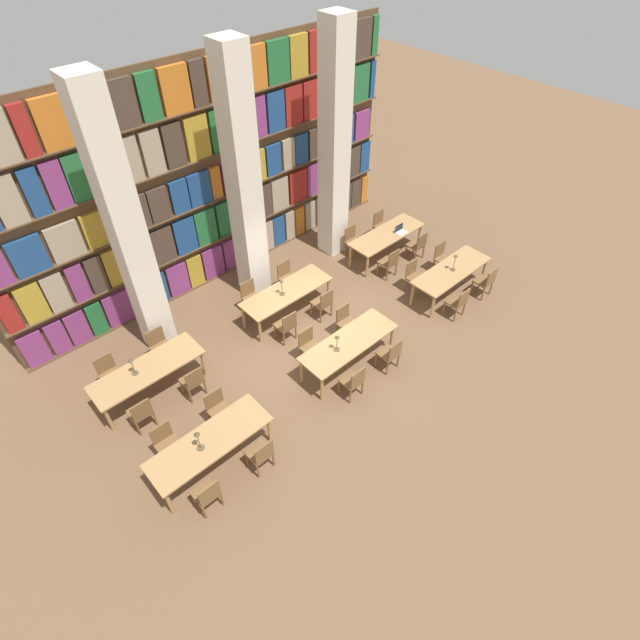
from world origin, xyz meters
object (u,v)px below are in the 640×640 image
at_px(chair_3, 218,408).
at_px(desk_lamp_4, 282,285).
at_px(desk_lamp_2, 455,260).
at_px(pillar_center, 244,187).
at_px(reading_table_0, 210,444).
at_px(chair_23, 381,225).
at_px(chair_4, 353,381).
at_px(laptop, 401,231).
at_px(pillar_right, 334,149).
at_px(chair_13, 110,373).
at_px(chair_6, 390,353).
at_px(chair_7, 346,321).
at_px(chair_18, 323,303).
at_px(chair_0, 207,494).
at_px(chair_10, 486,281).
at_px(reading_table_2, 451,272).
at_px(desk_lamp_1, 337,340).
at_px(reading_table_5, 387,236).
at_px(chair_16, 287,325).
at_px(chair_22, 418,245).
at_px(chair_9, 414,276).
at_px(chair_15, 160,345).
at_px(chair_2, 261,454).
at_px(reading_table_3, 148,371).
at_px(chair_12, 141,413).
at_px(chair_20, 389,262).
at_px(chair_8, 458,302).
at_px(chair_19, 287,276).
at_px(chair_14, 193,381).
at_px(desk_lamp_0, 198,438).
at_px(chair_17, 251,296).
at_px(pillar_left, 128,234).
at_px(desk_lamp_3, 132,364).

height_order(chair_3, desk_lamp_4, desk_lamp_4).
distance_m(chair_3, desk_lamp_2, 6.73).
bearing_deg(desk_lamp_4, pillar_center, 84.92).
bearing_deg(reading_table_0, chair_23, 20.76).
relative_size(chair_4, laptop, 2.73).
height_order(pillar_right, chair_13, pillar_right).
xyz_separation_m(chair_4, chair_6, (1.14, 0.00, 0.00)).
distance_m(pillar_right, chair_23, 2.94).
height_order(chair_7, chair_18, same).
xyz_separation_m(chair_0, laptop, (8.15, 2.76, 0.31)).
relative_size(chair_3, chair_10, 1.00).
bearing_deg(reading_table_2, desk_lamp_1, -179.69).
xyz_separation_m(reading_table_2, reading_table_5, (-0.01, 2.19, 0.00)).
height_order(chair_16, chair_22, same).
distance_m(desk_lamp_2, chair_16, 4.49).
bearing_deg(chair_9, desk_lamp_4, -24.92).
distance_m(chair_9, chair_15, 6.46).
xyz_separation_m(chair_2, chair_15, (0.01, 3.68, 0.00)).
relative_size(chair_7, reading_table_3, 0.38).
height_order(chair_12, chair_20, same).
bearing_deg(chair_10, desk_lamp_1, 171.83).
bearing_deg(chair_2, chair_8, 0.86).
bearing_deg(chair_15, chair_4, 124.09).
bearing_deg(chair_19, chair_9, 138.12).
bearing_deg(chair_14, desk_lamp_2, -13.07).
bearing_deg(desk_lamp_0, laptop, 14.99).
distance_m(desk_lamp_1, chair_17, 2.95).
height_order(reading_table_0, chair_7, chair_7).
xyz_separation_m(desk_lamp_0, desk_lamp_1, (3.43, 0.09, -0.04)).
height_order(chair_10, chair_20, same).
relative_size(reading_table_3, chair_12, 2.66).
xyz_separation_m(chair_6, chair_22, (3.61, 2.21, 0.00)).
bearing_deg(pillar_left, reading_table_5, -11.20).
distance_m(pillar_left, chair_15, 2.60).
relative_size(desk_lamp_2, desk_lamp_3, 1.11).
distance_m(reading_table_2, chair_15, 7.26).
bearing_deg(chair_2, pillar_left, 86.58).
relative_size(reading_table_2, chair_16, 2.66).
height_order(pillar_left, reading_table_3, pillar_left).
height_order(chair_3, chair_15, same).
distance_m(pillar_center, chair_8, 5.72).
xyz_separation_m(chair_3, desk_lamp_2, (6.67, -0.61, 0.60)).
xyz_separation_m(reading_table_3, reading_table_5, (7.27, -0.03, 0.00)).
distance_m(chair_2, chair_17, 4.41).
height_order(desk_lamp_3, reading_table_5, desk_lamp_3).
xyz_separation_m(chair_0, chair_15, (1.16, 3.68, 0.00)).
height_order(chair_16, chair_23, same).
bearing_deg(desk_lamp_2, reading_table_5, 90.40).
height_order(pillar_right, desk_lamp_3, pillar_right).
bearing_deg(chair_17, pillar_center, -132.78).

